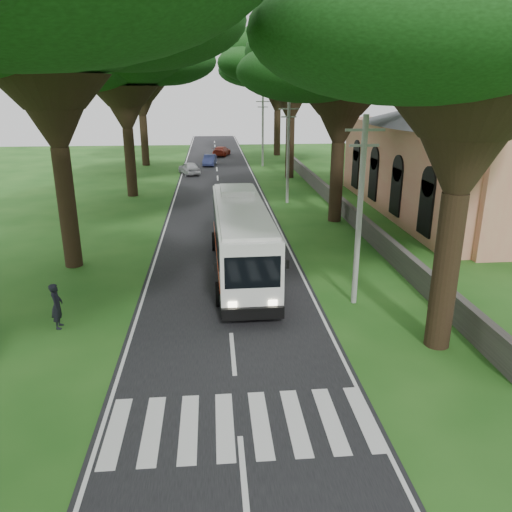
{
  "coord_description": "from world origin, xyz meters",
  "views": [
    {
      "loc": [
        -0.55,
        -13.7,
        9.01
      ],
      "look_at": [
        1.2,
        6.25,
        2.2
      ],
      "focal_mm": 35.0,
      "sensor_mm": 36.0,
      "label": 1
    }
  ],
  "objects_px": {
    "church": "(466,147)",
    "coach_bus": "(241,237)",
    "pedestrian": "(57,306)",
    "distant_car_b": "(210,160)",
    "distant_car_a": "(189,168)",
    "distant_car_c": "(221,151)",
    "pole_far": "(263,130)",
    "pole_mid": "(288,151)",
    "pole_near": "(360,210)"
  },
  "relations": [
    {
      "from": "church",
      "to": "distant_car_a",
      "type": "relative_size",
      "value": 6.05
    },
    {
      "from": "pole_near",
      "to": "pedestrian",
      "type": "height_order",
      "value": "pole_near"
    },
    {
      "from": "distant_car_c",
      "to": "distant_car_a",
      "type": "bearing_deg",
      "value": 90.42
    },
    {
      "from": "church",
      "to": "distant_car_a",
      "type": "xyz_separation_m",
      "value": [
        -20.86,
        19.17,
        -4.2
      ]
    },
    {
      "from": "distant_car_b",
      "to": "pedestrian",
      "type": "distance_m",
      "value": 42.8
    },
    {
      "from": "pole_near",
      "to": "coach_bus",
      "type": "relative_size",
      "value": 0.67
    },
    {
      "from": "pole_mid",
      "to": "pole_far",
      "type": "distance_m",
      "value": 20.0
    },
    {
      "from": "pole_mid",
      "to": "distant_car_a",
      "type": "height_order",
      "value": "pole_mid"
    },
    {
      "from": "church",
      "to": "distant_car_a",
      "type": "height_order",
      "value": "church"
    },
    {
      "from": "pedestrian",
      "to": "distant_car_b",
      "type": "bearing_deg",
      "value": -13.45
    },
    {
      "from": "pole_near",
      "to": "distant_car_b",
      "type": "xyz_separation_m",
      "value": [
        -6.3,
        41.04,
        -3.52
      ]
    },
    {
      "from": "pole_mid",
      "to": "distant_car_b",
      "type": "relative_size",
      "value": 2.08
    },
    {
      "from": "pole_far",
      "to": "pole_near",
      "type": "bearing_deg",
      "value": -90.0
    },
    {
      "from": "coach_bus",
      "to": "distant_car_c",
      "type": "bearing_deg",
      "value": 89.12
    },
    {
      "from": "distant_car_c",
      "to": "pole_far",
      "type": "bearing_deg",
      "value": 130.12
    },
    {
      "from": "church",
      "to": "pole_far",
      "type": "xyz_separation_m",
      "value": [
        -12.36,
        24.45,
        -0.73
      ]
    },
    {
      "from": "church",
      "to": "distant_car_b",
      "type": "xyz_separation_m",
      "value": [
        -18.66,
        25.49,
        -4.25
      ]
    },
    {
      "from": "church",
      "to": "distant_car_c",
      "type": "xyz_separation_m",
      "value": [
        -17.06,
        34.27,
        -4.24
      ]
    },
    {
      "from": "church",
      "to": "distant_car_c",
      "type": "relative_size",
      "value": 5.41
    },
    {
      "from": "church",
      "to": "distant_car_b",
      "type": "bearing_deg",
      "value": 126.21
    },
    {
      "from": "church",
      "to": "coach_bus",
      "type": "relative_size",
      "value": 2.0
    },
    {
      "from": "pole_far",
      "to": "distant_car_b",
      "type": "distance_m",
      "value": 7.29
    },
    {
      "from": "distant_car_c",
      "to": "church",
      "type": "bearing_deg",
      "value": 131.01
    },
    {
      "from": "distant_car_b",
      "to": "distant_car_c",
      "type": "bearing_deg",
      "value": 86.17
    },
    {
      "from": "pedestrian",
      "to": "pole_far",
      "type": "bearing_deg",
      "value": -21.96
    },
    {
      "from": "coach_bus",
      "to": "pedestrian",
      "type": "bearing_deg",
      "value": -144.54
    },
    {
      "from": "church",
      "to": "pole_mid",
      "type": "relative_size",
      "value": 3.0
    },
    {
      "from": "church",
      "to": "pedestrian",
      "type": "distance_m",
      "value": 30.1
    },
    {
      "from": "pole_mid",
      "to": "distant_car_b",
      "type": "xyz_separation_m",
      "value": [
        -6.3,
        21.04,
        -3.52
      ]
    },
    {
      "from": "distant_car_a",
      "to": "coach_bus",
      "type": "bearing_deg",
      "value": 78.56
    },
    {
      "from": "pole_far",
      "to": "pedestrian",
      "type": "bearing_deg",
      "value": -106.48
    },
    {
      "from": "pole_mid",
      "to": "distant_car_a",
      "type": "xyz_separation_m",
      "value": [
        -8.5,
        14.72,
        -3.47
      ]
    },
    {
      "from": "pole_near",
      "to": "distant_car_c",
      "type": "distance_m",
      "value": 50.16
    },
    {
      "from": "distant_car_a",
      "to": "pole_far",
      "type": "bearing_deg",
      "value": -166.67
    },
    {
      "from": "church",
      "to": "distant_car_b",
      "type": "distance_m",
      "value": 31.88
    },
    {
      "from": "church",
      "to": "coach_bus",
      "type": "distance_m",
      "value": 20.71
    },
    {
      "from": "distant_car_a",
      "to": "distant_car_b",
      "type": "distance_m",
      "value": 6.69
    },
    {
      "from": "church",
      "to": "coach_bus",
      "type": "xyz_separation_m",
      "value": [
        -17.06,
        -11.35,
        -3.01
      ]
    },
    {
      "from": "pole_far",
      "to": "distant_car_b",
      "type": "relative_size",
      "value": 2.08
    },
    {
      "from": "church",
      "to": "distant_car_b",
      "type": "height_order",
      "value": "church"
    },
    {
      "from": "pole_near",
      "to": "pedestrian",
      "type": "xyz_separation_m",
      "value": [
        -12.23,
        -1.34,
        -3.26
      ]
    },
    {
      "from": "pole_far",
      "to": "coach_bus",
      "type": "xyz_separation_m",
      "value": [
        -4.7,
        -35.8,
        -2.28
      ]
    },
    {
      "from": "pole_mid",
      "to": "pedestrian",
      "type": "distance_m",
      "value": 24.81
    },
    {
      "from": "pole_mid",
      "to": "pedestrian",
      "type": "xyz_separation_m",
      "value": [
        -12.23,
        -21.34,
        -3.26
      ]
    },
    {
      "from": "pole_mid",
      "to": "distant_car_a",
      "type": "relative_size",
      "value": 2.02
    },
    {
      "from": "church",
      "to": "pedestrian",
      "type": "xyz_separation_m",
      "value": [
        -24.59,
        -16.89,
        -3.98
      ]
    },
    {
      "from": "coach_bus",
      "to": "pole_far",
      "type": "bearing_deg",
      "value": 81.64
    },
    {
      "from": "pole_mid",
      "to": "pedestrian",
      "type": "height_order",
      "value": "pole_mid"
    },
    {
      "from": "coach_bus",
      "to": "distant_car_b",
      "type": "xyz_separation_m",
      "value": [
        -1.6,
        36.84,
        -1.24
      ]
    },
    {
      "from": "church",
      "to": "pedestrian",
      "type": "relative_size",
      "value": 12.97
    }
  ]
}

